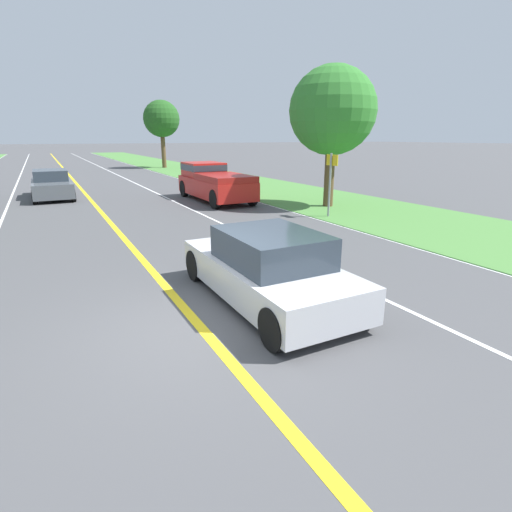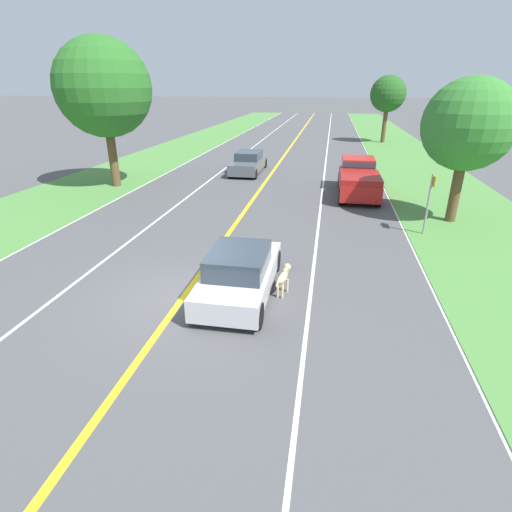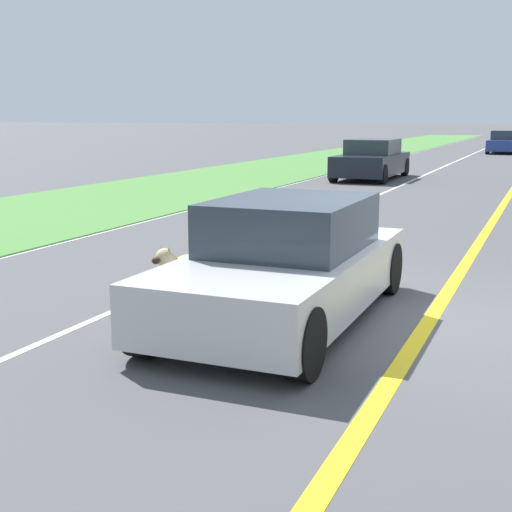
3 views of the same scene
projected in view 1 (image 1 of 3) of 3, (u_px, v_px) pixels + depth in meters
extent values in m
plane|color=#4C4C4F|center=(202.00, 329.00, 6.43)|extent=(400.00, 400.00, 0.00)
cube|color=yellow|center=(202.00, 328.00, 6.43)|extent=(0.18, 160.00, 0.01)
cube|color=white|center=(477.00, 266.00, 9.57)|extent=(0.14, 160.00, 0.01)
cube|color=white|center=(366.00, 291.00, 8.00)|extent=(0.10, 160.00, 0.01)
cube|color=silver|center=(266.00, 275.00, 7.46)|extent=(1.78, 4.20, 0.61)
cube|color=#2D3842|center=(271.00, 247.00, 7.14)|extent=(1.53, 2.02, 0.57)
cylinder|color=black|center=(261.00, 255.00, 9.28)|extent=(0.22, 0.65, 0.65)
cylinder|color=black|center=(360.00, 307.00, 6.44)|extent=(0.22, 0.65, 0.65)
cylinder|color=black|center=(196.00, 265.00, 8.56)|extent=(0.22, 0.65, 0.65)
cylinder|color=black|center=(275.00, 329.00, 5.72)|extent=(0.22, 0.65, 0.65)
ellipsoid|color=#D1B784|center=(316.00, 263.00, 8.05)|extent=(0.32, 0.63, 0.29)
cylinder|color=#D1B784|center=(315.00, 275.00, 8.36)|extent=(0.07, 0.07, 0.39)
cylinder|color=#D1B784|center=(323.00, 282.00, 7.97)|extent=(0.07, 0.07, 0.39)
cylinder|color=#D1B784|center=(309.00, 275.00, 8.33)|extent=(0.07, 0.07, 0.39)
cylinder|color=#D1B784|center=(317.00, 282.00, 7.94)|extent=(0.07, 0.07, 0.39)
cylinder|color=#D1B784|center=(312.00, 254.00, 8.26)|extent=(0.16, 0.19, 0.16)
sphere|color=#D1B784|center=(310.00, 250.00, 8.34)|extent=(0.25, 0.25, 0.21)
ellipsoid|color=#331E14|center=(307.00, 249.00, 8.48)|extent=(0.11, 0.12, 0.08)
cone|color=tan|center=(313.00, 246.00, 8.32)|extent=(0.08, 0.08, 0.09)
cone|color=tan|center=(307.00, 247.00, 8.30)|extent=(0.08, 0.08, 0.09)
cylinder|color=#D1B784|center=(325.00, 267.00, 7.67)|extent=(0.10, 0.23, 0.23)
cube|color=red|center=(216.00, 187.00, 19.17)|extent=(1.98, 5.37, 0.80)
cube|color=red|center=(203.00, 169.00, 20.28)|extent=(1.74, 2.03, 0.68)
cube|color=#2D3842|center=(203.00, 167.00, 20.25)|extent=(1.76, 2.05, 0.30)
cube|color=maroon|center=(225.00, 178.00, 18.06)|extent=(1.94, 3.05, 0.28)
cylinder|color=black|center=(216.00, 186.00, 21.42)|extent=(0.22, 0.83, 0.83)
cylinder|color=black|center=(252.00, 196.00, 17.86)|extent=(0.22, 0.83, 0.83)
cylinder|color=black|center=(184.00, 188.00, 20.62)|extent=(0.22, 0.83, 0.83)
cylinder|color=black|center=(215.00, 199.00, 17.06)|extent=(0.22, 0.83, 0.83)
cube|color=#51565B|center=(52.00, 187.00, 20.21)|extent=(1.78, 4.78, 0.69)
cube|color=#2D3842|center=(50.00, 175.00, 20.20)|extent=(1.54, 2.29, 0.52)
cylinder|color=black|center=(35.00, 197.00, 18.23)|extent=(0.22, 0.64, 0.64)
cylinder|color=black|center=(35.00, 188.00, 21.58)|extent=(0.22, 0.64, 0.64)
cylinder|color=black|center=(73.00, 195.00, 18.95)|extent=(0.22, 0.64, 0.64)
cylinder|color=black|center=(67.00, 186.00, 22.30)|extent=(0.22, 0.64, 0.64)
cylinder|color=brown|center=(329.00, 174.00, 17.32)|extent=(0.42, 0.42, 2.84)
sphere|color=#337A2D|center=(333.00, 111.00, 16.58)|extent=(3.62, 3.62, 3.62)
cylinder|color=brown|center=(163.00, 150.00, 39.39)|extent=(0.42, 0.42, 3.54)
sphere|color=#23561E|center=(161.00, 119.00, 38.56)|extent=(3.46, 3.46, 3.46)
cylinder|color=gray|center=(330.00, 186.00, 15.08)|extent=(0.08, 0.08, 2.39)
cube|color=yellow|center=(332.00, 160.00, 14.84)|extent=(0.03, 0.64, 0.40)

